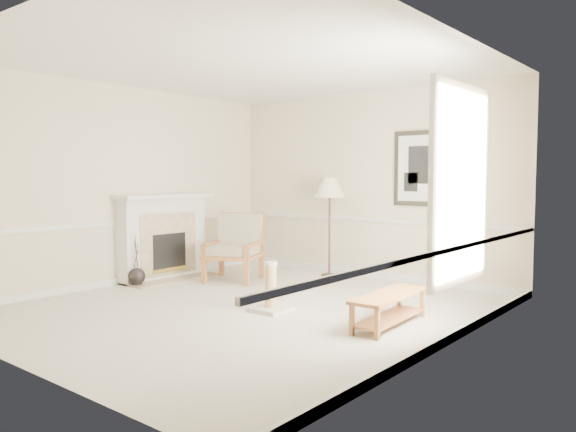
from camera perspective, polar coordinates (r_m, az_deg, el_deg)
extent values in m
plane|color=silver|center=(6.87, -4.08, -9.27)|extent=(5.50, 5.50, 0.00)
cube|color=beige|center=(8.89, 8.09, 3.15)|extent=(5.00, 0.04, 2.90)
cube|color=beige|center=(5.05, -26.06, 2.17)|extent=(5.00, 0.04, 2.90)
cube|color=beige|center=(8.59, -16.40, 3.00)|extent=(0.04, 5.50, 2.90)
cube|color=beige|center=(5.30, 15.99, 2.49)|extent=(0.04, 5.50, 2.90)
cube|color=white|center=(6.82, -4.21, 15.19)|extent=(5.00, 5.50, 0.04)
cube|color=white|center=(9.01, 7.94, -5.79)|extent=(4.95, 0.04, 0.10)
cube|color=white|center=(8.90, 7.99, -0.39)|extent=(4.95, 0.04, 0.05)
cube|color=white|center=(5.68, 17.21, 3.06)|extent=(0.03, 1.20, 1.80)
cube|color=white|center=(5.69, 17.12, 3.06)|extent=(0.05, 1.34, 1.94)
cube|color=black|center=(8.42, 13.58, 4.73)|extent=(0.92, 0.04, 1.10)
cube|color=white|center=(8.39, 13.50, 4.74)|extent=(0.78, 0.01, 0.96)
cube|color=black|center=(8.39, 13.49, 5.08)|extent=(0.45, 0.01, 0.55)
cube|color=white|center=(8.89, -12.60, -2.24)|extent=(0.28, 1.50, 1.25)
cube|color=white|center=(8.80, -12.46, 1.98)|extent=(0.46, 1.64, 0.06)
cube|color=#C6B28E|center=(8.78, -12.00, -2.79)|extent=(0.02, 1.05, 0.95)
cube|color=black|center=(8.79, -11.95, -3.64)|extent=(0.02, 0.62, 0.58)
cube|color=gold|center=(8.83, -11.90, -5.32)|extent=(0.01, 0.66, 0.05)
cube|color=#C6B28E|center=(8.85, -11.89, -6.24)|extent=(0.60, 1.50, 0.03)
sphere|color=black|center=(8.40, -15.13, -5.95)|extent=(0.25, 0.25, 0.25)
cylinder|color=black|center=(8.42, -15.12, -6.67)|extent=(0.16, 0.16, 0.07)
cylinder|color=black|center=(8.35, -15.17, -3.74)|extent=(0.05, 0.10, 0.40)
cylinder|color=black|center=(8.36, -15.17, -3.96)|extent=(0.07, 0.12, 0.32)
cylinder|color=black|center=(8.35, -15.17, -3.53)|extent=(0.03, 0.05, 0.47)
cube|color=#A75935|center=(8.43, -8.53, -5.40)|extent=(0.09, 0.09, 0.41)
cube|color=#A75935|center=(9.04, -6.76, -4.74)|extent=(0.09, 0.09, 0.41)
cube|color=#A75935|center=(8.18, -4.21, -5.65)|extent=(0.09, 0.09, 0.41)
cube|color=#A75935|center=(8.80, -2.70, -4.96)|extent=(0.09, 0.09, 0.41)
cube|color=#A75935|center=(8.58, -5.56, -4.03)|extent=(1.00, 1.00, 0.05)
cube|color=#A75935|center=(8.86, -4.75, -1.58)|extent=(0.77, 0.46, 0.60)
cube|color=#A75935|center=(8.68, -7.64, -2.72)|extent=(0.36, 0.72, 0.05)
cube|color=#A75935|center=(8.44, -3.44, -2.89)|extent=(0.36, 0.72, 0.05)
cube|color=beige|center=(8.57, -5.56, -3.38)|extent=(0.91, 0.91, 0.13)
cube|color=beige|center=(8.80, -4.90, -1.48)|extent=(0.72, 0.47, 0.53)
cylinder|color=black|center=(9.00, 4.21, -6.01)|extent=(0.25, 0.25, 0.03)
cylinder|color=black|center=(8.90, 4.23, -1.48)|extent=(0.03, 0.03, 1.41)
cone|color=#FFF7CB|center=(8.86, 4.26, 2.92)|extent=(0.57, 0.57, 0.31)
cube|color=#A75935|center=(6.08, 10.27, -7.89)|extent=(0.44, 1.24, 0.03)
cube|color=#A75935|center=(6.13, 10.24, -10.12)|extent=(0.38, 1.15, 0.03)
cube|color=#A75935|center=(5.70, 6.51, -10.45)|extent=(0.05, 0.05, 0.31)
cube|color=#A75935|center=(5.57, 9.05, -10.81)|extent=(0.05, 0.05, 0.31)
cube|color=#A75935|center=(6.66, 11.25, -8.37)|extent=(0.05, 0.05, 0.31)
cube|color=#A75935|center=(6.56, 13.49, -8.61)|extent=(0.05, 0.05, 0.31)
cube|color=beige|center=(6.68, -1.77, -9.42)|extent=(0.42, 0.42, 0.05)
cylinder|color=tan|center=(6.62, -1.77, -7.13)|extent=(0.13, 0.13, 0.49)
cylinder|color=beige|center=(6.58, -1.78, -4.84)|extent=(0.15, 0.15, 0.04)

